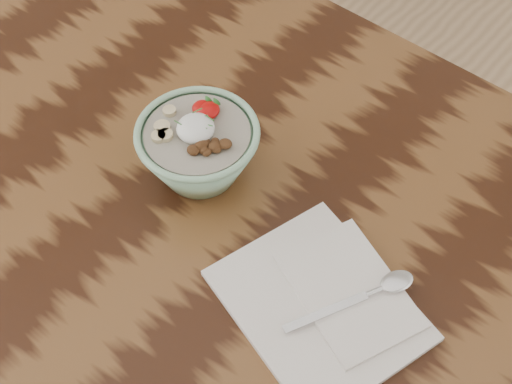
# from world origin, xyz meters

# --- Properties ---
(table) EXTENTS (1.60, 0.90, 0.75)m
(table) POSITION_xyz_m (0.00, 0.00, 0.66)
(table) COLOR black
(table) RESTS_ON ground
(breakfast_bowl) EXTENTS (0.18, 0.18, 0.12)m
(breakfast_bowl) POSITION_xyz_m (-0.17, 0.00, 0.81)
(breakfast_bowl) COLOR #92C59F
(breakfast_bowl) RESTS_ON table
(napkin) EXTENTS (0.30, 0.27, 0.02)m
(napkin) POSITION_xyz_m (0.10, -0.05, 0.76)
(napkin) COLOR white
(napkin) RESTS_ON table
(spoon) EXTENTS (0.10, 0.18, 0.01)m
(spoon) POSITION_xyz_m (0.15, 0.00, 0.77)
(spoon) COLOR silver
(spoon) RESTS_ON napkin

